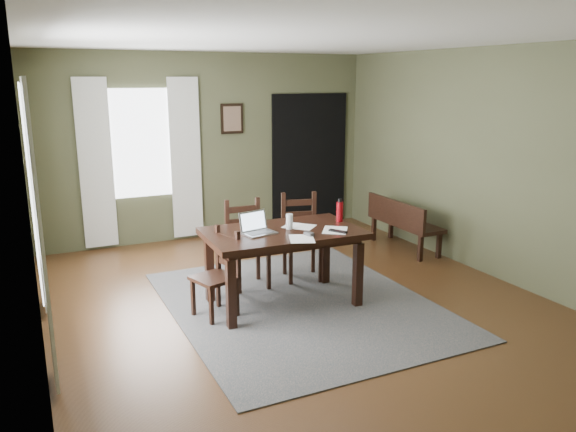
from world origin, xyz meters
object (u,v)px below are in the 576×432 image
chair_back_left (247,245)px  bench (402,220)px  laptop (257,228)px  chair_end (218,274)px  water_bottle (340,211)px  dining_table (283,239)px  chair_back_right (301,238)px

chair_back_left → bench: chair_back_left is taller
laptop → bench: bearing=9.8°
chair_end → water_bottle: bearing=74.7°
dining_table → laptop: bearing=177.7°
chair_back_left → chair_back_right: chair_back_right is taller
chair_end → bench: chair_end is taller
dining_table → chair_back_left: 0.71m
chair_back_right → chair_back_left: bearing=-168.1°
bench → laptop: bearing=111.8°
bench → laptop: (-2.59, -1.04, 0.44)m
chair_end → laptop: 0.61m
bench → water_bottle: water_bottle is taller
chair_end → laptop: size_ratio=2.43×
chair_back_left → laptop: bearing=-99.7°
dining_table → laptop: size_ratio=4.49×
water_bottle → chair_back_right: bearing=107.2°
dining_table → chair_end: chair_end is taller
chair_end → water_bottle: (1.43, 0.06, 0.49)m
chair_back_right → bench: bearing=26.8°
bench → laptop: laptop is taller
bench → water_bottle: size_ratio=4.99×
laptop → water_bottle: (1.00, 0.05, 0.06)m
bench → water_bottle: 1.94m
dining_table → bench: dining_table is taller
chair_end → chair_back_right: 1.40m
chair_back_left → chair_back_right: (0.68, -0.02, 0.01)m
water_bottle → laptop: bearing=-177.2°
water_bottle → dining_table: bearing=-174.5°
chair_back_right → bench: (1.77, 0.41, -0.07)m
chair_end → chair_back_right: (1.25, 0.63, 0.06)m
chair_back_right → bench: 1.82m
chair_back_left → laptop: (-0.14, -0.64, 0.38)m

